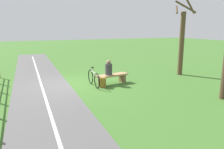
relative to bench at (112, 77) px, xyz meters
The scene contains 8 objects.
ground_plane 2.08m from the bench, 17.29° to the right, with size 80.00×80.00×0.00m, color #3D6B28.
paved_path 4.86m from the bench, 44.37° to the left, with size 2.59×36.00×0.02m, color #565454.
path_centre_line 4.86m from the bench, 44.37° to the left, with size 0.10×32.00×0.00m, color silver.
bench is the anchor object (origin of this frame).
person_seated 0.52m from the bench, 10.14° to the left, with size 0.40×0.40×0.75m.
bicycle 1.00m from the bench, ahead, with size 0.08×1.72×0.91m.
backpack 0.82m from the bench, 32.64° to the left, with size 0.37×0.36×0.47m.
tree_mid_field 4.92m from the bench, behind, with size 1.29×1.41×4.48m.
Camera 1 is at (2.30, 10.36, 2.77)m, focal length 34.92 mm.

